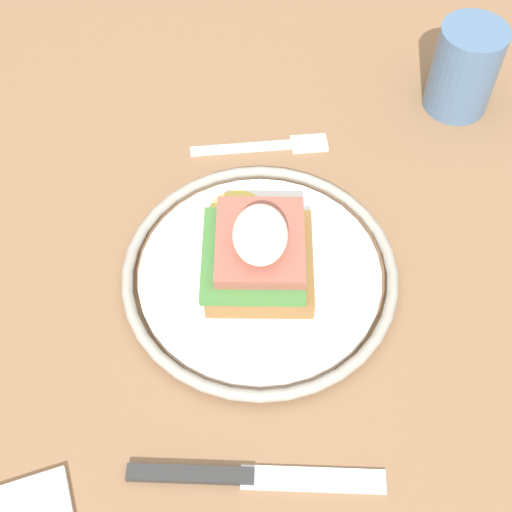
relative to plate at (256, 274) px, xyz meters
name	(u,v)px	position (x,y,z in m)	size (l,w,h in m)	color
ground_plane	(257,489)	(-0.03, 0.00, -0.74)	(6.00, 6.00, 0.00)	#B2ADA3
dining_table	(258,311)	(-0.03, 0.00, -0.11)	(1.08, 0.83, 0.73)	#846042
plate	(256,274)	(0.00, 0.00, 0.00)	(0.24, 0.24, 0.02)	white
sandwich	(255,251)	(0.00, 0.00, 0.03)	(0.13, 0.09, 0.07)	olive
fork	(266,146)	(-0.15, 0.01, -0.01)	(0.03, 0.14, 0.00)	silver
knife	(234,476)	(0.17, -0.01, -0.01)	(0.02, 0.19, 0.01)	#2D2D2D
cup	(463,68)	(-0.22, 0.20, 0.04)	(0.07, 0.07, 0.09)	slate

